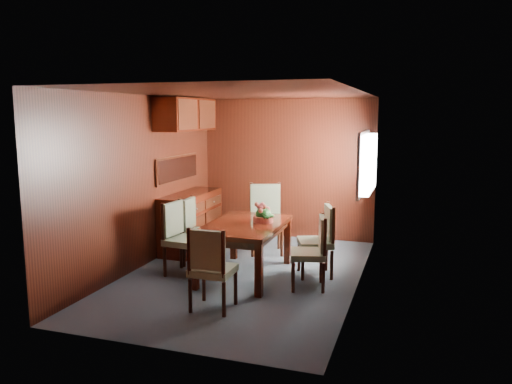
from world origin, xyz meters
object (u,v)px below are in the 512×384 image
(chair_left_near, at_px, (180,234))
(sideboard, at_px, (191,221))
(chair_right_near, at_px, (314,248))
(dining_table, at_px, (245,231))
(flower_centerpiece, at_px, (263,212))
(chair_head, at_px, (210,265))

(chair_left_near, bearing_deg, sideboard, -155.66)
(chair_right_near, bearing_deg, dining_table, 64.67)
(dining_table, bearing_deg, sideboard, 140.66)
(flower_centerpiece, bearing_deg, chair_right_near, -23.69)
(chair_right_near, xyz_separation_m, chair_head, (-0.91, -1.08, 0.01))
(chair_right_near, relative_size, chair_head, 0.97)
(dining_table, height_order, chair_head, chair_head)
(chair_right_near, xyz_separation_m, flower_centerpiece, (-0.76, 0.33, 0.34))
(sideboard, relative_size, flower_centerpiece, 4.85)
(chair_right_near, bearing_deg, chair_left_near, 75.48)
(sideboard, xyz_separation_m, chair_right_near, (2.23, -1.19, 0.06))
(sideboard, xyz_separation_m, chair_head, (1.32, -2.28, 0.07))
(sideboard, xyz_separation_m, chair_left_near, (0.42, -1.21, 0.10))
(chair_right_near, bearing_deg, sideboard, 46.99)
(dining_table, relative_size, chair_left_near, 1.54)
(sideboard, height_order, dining_table, sideboard)
(sideboard, relative_size, chair_left_near, 1.41)
(dining_table, distance_m, chair_right_near, 0.98)
(sideboard, bearing_deg, chair_right_near, -28.14)
(chair_head, xyz_separation_m, flower_centerpiece, (0.15, 1.41, 0.32))
(chair_left_near, distance_m, flower_centerpiece, 1.15)
(chair_left_near, bearing_deg, chair_right_near, 95.64)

